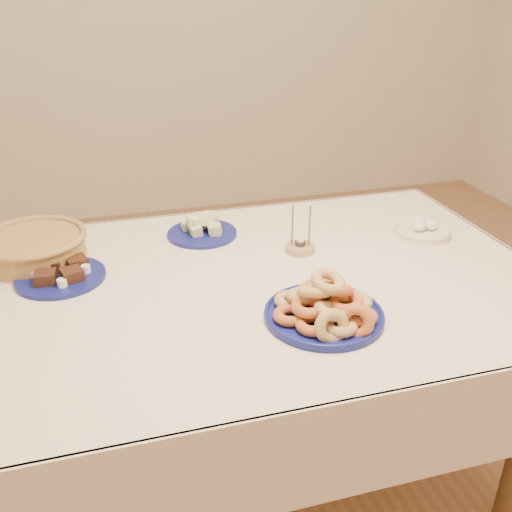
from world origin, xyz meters
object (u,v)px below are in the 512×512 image
(egg_bowl, at_px, (422,230))
(wicker_basket, at_px, (33,246))
(donut_platter, at_px, (326,308))
(candle_holder, at_px, (300,247))
(dining_table, at_px, (251,311))
(brownie_plate, at_px, (61,275))
(melon_plate, at_px, (202,229))

(egg_bowl, bearing_deg, wicker_basket, 172.42)
(donut_platter, xyz_separation_m, candle_holder, (0.07, 0.39, -0.02))
(dining_table, height_order, wicker_basket, wicker_basket)
(candle_holder, bearing_deg, brownie_plate, 178.75)
(candle_holder, relative_size, egg_bowl, 0.72)
(dining_table, bearing_deg, egg_bowl, 12.65)
(donut_platter, relative_size, brownie_plate, 1.18)
(donut_platter, height_order, melon_plate, donut_platter)
(dining_table, distance_m, wicker_basket, 0.69)
(wicker_basket, bearing_deg, candle_holder, -11.82)
(melon_plate, height_order, egg_bowl, melon_plate)
(brownie_plate, bearing_deg, donut_platter, -32.18)
(dining_table, xyz_separation_m, brownie_plate, (-0.52, 0.15, 0.12))
(dining_table, relative_size, egg_bowl, 7.93)
(donut_platter, xyz_separation_m, melon_plate, (-0.20, 0.60, -0.01))
(dining_table, height_order, melon_plate, melon_plate)
(melon_plate, bearing_deg, dining_table, -78.02)
(egg_bowl, bearing_deg, donut_platter, -142.22)
(brownie_plate, bearing_deg, egg_bowl, -0.62)
(donut_platter, relative_size, melon_plate, 1.31)
(brownie_plate, bearing_deg, dining_table, -16.48)
(dining_table, distance_m, egg_bowl, 0.66)
(brownie_plate, relative_size, candle_holder, 1.80)
(dining_table, height_order, donut_platter, donut_platter)
(egg_bowl, bearing_deg, candle_holder, -179.59)
(candle_holder, distance_m, egg_bowl, 0.43)
(dining_table, distance_m, melon_plate, 0.38)
(wicker_basket, bearing_deg, egg_bowl, -7.58)
(melon_plate, height_order, candle_holder, candle_holder)
(wicker_basket, distance_m, candle_holder, 0.82)
(melon_plate, bearing_deg, wicker_basket, -175.20)
(brownie_plate, height_order, wicker_basket, wicker_basket)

